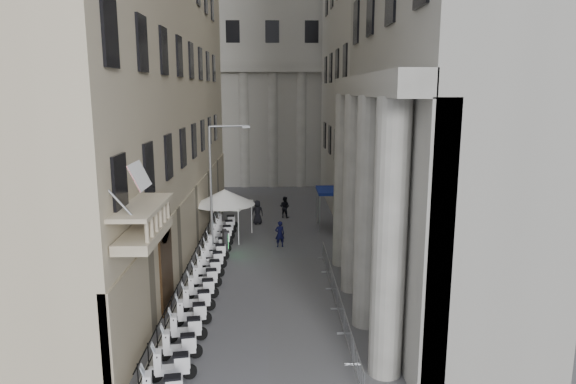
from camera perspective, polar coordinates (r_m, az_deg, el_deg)
name	(u,v)px	position (r m, az deg, el deg)	size (l,w,h in m)	color
far_building	(273,46)	(59.28, -1.72, 15.91)	(22.00, 10.00, 30.00)	beige
iron_fence	(199,265)	(31.17, -9.89, -8.01)	(0.30, 28.00, 1.40)	black
blue_awning	(327,229)	(38.66, 4.40, -4.07)	(1.60, 3.00, 3.00)	navy
scooter_1	(173,380)	(19.98, -12.64, -19.74)	(0.56, 1.40, 1.50)	white
scooter_2	(181,359)	(21.22, -11.85, -17.73)	(0.56, 1.40, 1.50)	white
scooter_3	(187,341)	(22.49, -11.16, -15.94)	(0.56, 1.40, 1.50)	white
scooter_4	(193,325)	(23.78, -10.55, -14.34)	(0.56, 1.40, 1.50)	white
scooter_5	(198,311)	(25.09, -10.02, -12.90)	(0.56, 1.40, 1.50)	white
scooter_6	(202,299)	(26.42, -9.54, -11.61)	(0.56, 1.40, 1.50)	white
scooter_7	(206,288)	(27.76, -9.11, -10.44)	(0.56, 1.40, 1.50)	white
scooter_8	(209,278)	(29.11, -8.73, -9.38)	(0.56, 1.40, 1.50)	white
scooter_9	(213,269)	(30.48, -8.38, -8.41)	(0.56, 1.40, 1.50)	white
scooter_10	(215,260)	(31.85, -8.06, -7.53)	(0.56, 1.40, 1.50)	white
scooter_11	(218,253)	(33.23, -7.77, -6.72)	(0.56, 1.40, 1.50)	white
scooter_12	(221,246)	(34.61, -7.51, -5.97)	(0.56, 1.40, 1.50)	white
scooter_13	(223,240)	(36.00, -7.26, -5.28)	(0.56, 1.40, 1.50)	white
scooter_14	(225,234)	(37.40, -7.04, -4.65)	(0.56, 1.40, 1.50)	white
scooter_15	(227,229)	(38.80, -6.83, -4.05)	(0.56, 1.40, 1.50)	white
barrier_0	(358,383)	(19.54, 7.76, -20.33)	(0.60, 2.40, 1.10)	#A1A3A8
barrier_1	(348,349)	(21.68, 6.69, -16.89)	(0.60, 2.40, 1.10)	#A1A3A8
barrier_2	(340,321)	(23.89, 5.83, -14.07)	(0.60, 2.40, 1.10)	#A1A3A8
barrier_3	(334,299)	(26.16, 5.15, -11.74)	(0.60, 2.40, 1.10)	#A1A3A8
barrier_4	(329,280)	(28.46, 4.58, -9.77)	(0.60, 2.40, 1.10)	#A1A3A8
barrier_5	(325,265)	(30.80, 4.10, -8.11)	(0.60, 2.40, 1.10)	#A1A3A8
security_tent	(221,196)	(36.35, -7.51, -0.45)	(4.24, 4.24, 3.44)	white
street_lamp	(215,178)	(32.64, -8.07, 1.60)	(2.58, 0.77, 8.04)	#93969B
info_kiosk	(225,243)	(32.21, -6.97, -5.68)	(0.44, 0.84, 1.70)	black
pedestrian_a	(280,234)	(33.92, -0.92, -4.69)	(0.64, 0.42, 1.75)	black
pedestrian_b	(285,207)	(41.63, -0.38, -1.68)	(0.85, 0.66, 1.75)	black
pedestrian_c	(257,212)	(39.64, -3.42, -2.27)	(0.92, 0.60, 1.88)	black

